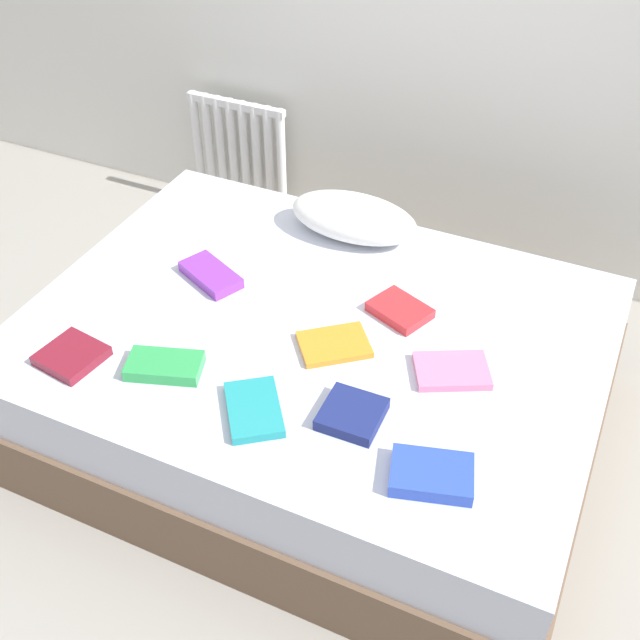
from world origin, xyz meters
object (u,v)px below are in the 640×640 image
pillow (354,217)px  radiator (239,151)px  textbook_green (165,366)px  textbook_teal (254,409)px  textbook_pink (452,371)px  bed (314,376)px  textbook_red (400,310)px  textbook_blue (432,475)px  textbook_orange (334,345)px  textbook_maroon (72,356)px  textbook_purple (211,275)px  textbook_navy (352,414)px

pillow → radiator: bearing=144.5°
pillow → textbook_green: 1.01m
textbook_teal → textbook_pink: (0.49, 0.42, -0.00)m
bed → textbook_teal: size_ratio=8.39×
pillow → textbook_teal: (0.10, -1.02, -0.06)m
textbook_red → textbook_blue: bearing=-40.5°
textbook_orange → textbook_maroon: (-0.75, -0.42, 0.01)m
bed → textbook_blue: 0.80m
textbook_teal → textbook_red: size_ratio=1.20×
textbook_blue → textbook_purple: bearing=136.7°
textbook_pink → textbook_purple: (-0.96, 0.11, 0.01)m
textbook_purple → textbook_green: bearing=-51.5°
radiator → textbook_orange: bearing=-49.5°
textbook_orange → textbook_blue: bearing=-78.4°
textbook_green → radiator: bearing=93.4°
textbook_teal → textbook_blue: textbook_blue is taller
bed → textbook_maroon: (-0.64, -0.49, 0.27)m
textbook_green → textbook_pink: (0.84, 0.37, -0.01)m
radiator → textbook_blue: (1.56, -1.67, 0.16)m
pillow → textbook_green: size_ratio=2.17×
textbook_green → textbook_pink: 0.92m
textbook_blue → textbook_navy: (-0.29, 0.12, -0.00)m
pillow → textbook_blue: bearing=-57.0°
textbook_pink → textbook_blue: size_ratio=1.02×
textbook_teal → textbook_blue: size_ratio=1.04×
radiator → pillow: (0.89, -0.63, 0.21)m
textbook_orange → textbook_maroon: size_ratio=1.22×
textbook_green → textbook_red: 0.83m
textbook_teal → textbook_blue: 0.57m
bed → textbook_green: textbook_green is taller
bed → textbook_blue: bearing=-39.0°
textbook_blue → textbook_teal: bearing=162.6°
pillow → textbook_pink: bearing=-45.3°
textbook_green → textbook_orange: bearing=18.0°
textbook_orange → textbook_navy: size_ratio=1.26×
radiator → textbook_orange: size_ratio=2.36×
pillow → bed: bearing=-80.8°
textbook_maroon → textbook_red: (0.89, 0.67, 0.00)m
textbook_pink → textbook_navy: textbook_navy is taller
radiator → textbook_navy: bearing=-50.6°
textbook_teal → textbook_navy: textbook_navy is taller
textbook_green → textbook_maroon: textbook_green is taller
textbook_purple → textbook_navy: bearing=-4.7°
textbook_green → textbook_orange: size_ratio=1.05×
textbook_green → textbook_blue: bearing=-22.2°
textbook_green → textbook_teal: size_ratio=1.00×
bed → textbook_purple: 0.54m
bed → textbook_orange: bearing=-35.3°
textbook_teal → textbook_maroon: bearing=-122.5°
textbook_maroon → textbook_purple: textbook_purple is taller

